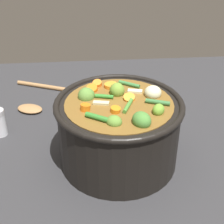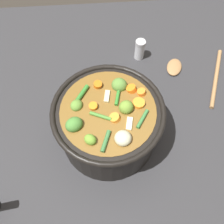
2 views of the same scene
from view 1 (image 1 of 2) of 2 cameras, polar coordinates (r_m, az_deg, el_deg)
ground_plane at (r=0.75m, az=1.06°, el=-7.90°), size 1.10×1.10×0.00m
cooking_pot at (r=0.71m, az=1.12°, el=-3.08°), size 0.26×0.26×0.17m
wooden_spoon at (r=0.98m, az=-11.93°, el=2.18°), size 0.20×0.21×0.01m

